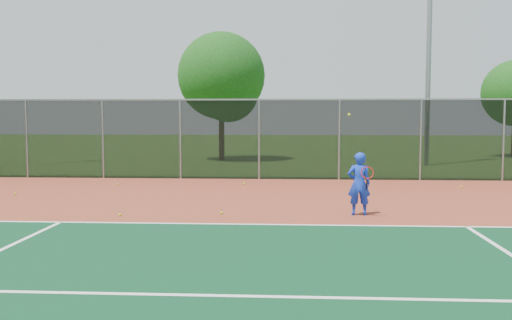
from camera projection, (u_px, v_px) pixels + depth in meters
The scene contains 12 objects.
ground at pixel (400, 263), 9.46m from camera, with size 120.00×120.00×0.00m, color #2D5418.
court_apron at pixel (381, 236), 11.45m from camera, with size 30.00×20.00×0.02m, color #943D25.
fence_back at pixel (339, 139), 21.27m from camera, with size 30.00×0.06×3.03m.
tennis_player at pixel (359, 184), 13.78m from camera, with size 0.59×0.60×2.47m.
practice_ball_0 at pixel (461, 187), 18.94m from camera, with size 0.07×0.07×0.07m, color #BED118.
practice_ball_1 at pixel (118, 184), 19.65m from camera, with size 0.07×0.07×0.07m, color #BED118.
practice_ball_3 at pixel (120, 215), 13.66m from camera, with size 0.07×0.07×0.07m, color #BED118.
practice_ball_4 at pixel (222, 213), 13.93m from camera, with size 0.07×0.07×0.07m, color #BED118.
practice_ball_5 at pixel (244, 184), 19.85m from camera, with size 0.07×0.07×0.07m, color #BED118.
practice_ball_8 at pixel (15, 194), 17.25m from camera, with size 0.07×0.07×0.07m, color #BED118.
floodlight_n at pixel (430, 13), 27.18m from camera, with size 0.90×0.40×13.03m.
tree_back_left at pixel (223, 80), 30.44m from camera, with size 4.68×4.68×6.88m.
Camera 1 is at (-1.83, -9.42, 2.45)m, focal length 40.00 mm.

